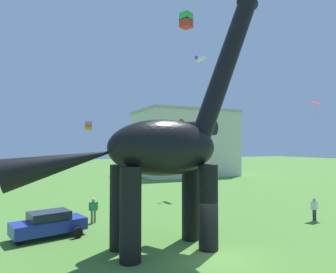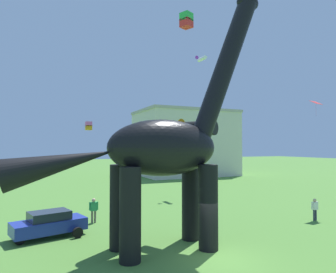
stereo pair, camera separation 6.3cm
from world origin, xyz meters
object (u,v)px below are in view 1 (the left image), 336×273
at_px(kite_high_right, 200,59).
at_px(person_watching_child, 93,208).
at_px(kite_far_left, 315,103).
at_px(kite_high_left, 189,128).
at_px(person_near_flyer, 314,207).
at_px(dinosaur_sculpture, 163,148).
at_px(kite_mid_center, 88,126).
at_px(parked_sedan_left, 49,224).
at_px(kite_apex, 186,20).

bearing_deg(kite_high_right, person_watching_child, -146.00).
bearing_deg(kite_far_left, person_watching_child, 168.73).
bearing_deg(kite_high_left, person_watching_child, 127.54).
height_order(person_near_flyer, kite_far_left, kite_far_left).
relative_size(person_watching_child, kite_far_left, 1.29).
bearing_deg(dinosaur_sculpture, kite_high_left, 23.24).
height_order(person_watching_child, kite_high_right, kite_high_right).
height_order(kite_mid_center, kite_far_left, kite_far_left).
bearing_deg(person_near_flyer, kite_high_left, -60.04).
relative_size(parked_sedan_left, person_near_flyer, 2.82).
xyz_separation_m(person_near_flyer, kite_high_left, (-10.57, -0.03, 5.60)).
height_order(parked_sedan_left, kite_mid_center, kite_mid_center).
relative_size(dinosaur_sculpture, kite_high_right, 9.37).
bearing_deg(person_watching_child, kite_mid_center, -134.58).
relative_size(kite_apex, kite_far_left, 0.83).
distance_m(kite_mid_center, kite_far_left, 19.42).
bearing_deg(person_watching_child, kite_high_left, 84.69).
xyz_separation_m(parked_sedan_left, kite_apex, (9.75, 0.72, 14.44)).
bearing_deg(kite_far_left, kite_high_right, 104.63).
bearing_deg(kite_mid_center, person_watching_child, -91.74).
bearing_deg(person_near_flyer, parked_sedan_left, -71.32).
xyz_separation_m(person_watching_child, kite_apex, (6.68, -1.62, 14.18)).
bearing_deg(parked_sedan_left, person_watching_child, 22.49).
distance_m(kite_high_right, kite_high_left, 21.15).
xyz_separation_m(dinosaur_sculpture, parked_sedan_left, (-5.40, 4.84, -4.60)).
height_order(person_watching_child, kite_mid_center, kite_mid_center).
distance_m(parked_sedan_left, kite_high_right, 26.53).
height_order(kite_apex, kite_mid_center, kite_apex).
xyz_separation_m(kite_mid_center, kite_far_left, (18.09, -6.74, 2.08)).
height_order(kite_high_right, kite_far_left, kite_high_right).
relative_size(kite_high_right, kite_high_left, 0.49).
xyz_separation_m(person_watching_child, kite_high_left, (4.57, -5.95, 5.51)).
height_order(person_near_flyer, kite_mid_center, kite_mid_center).
xyz_separation_m(parked_sedan_left, kite_mid_center, (3.16, 5.45, 6.36)).
distance_m(person_watching_child, kite_high_left, 9.31).
xyz_separation_m(parked_sedan_left, person_near_flyer, (18.21, -3.58, 0.16)).
bearing_deg(kite_far_left, kite_apex, 170.13).
relative_size(person_watching_child, kite_high_left, 0.54).
relative_size(kite_apex, kite_mid_center, 1.62).
xyz_separation_m(person_near_flyer, kite_far_left, (3.05, 2.29, 8.28)).
relative_size(person_near_flyer, kite_high_right, 1.00).
xyz_separation_m(person_watching_child, kite_high_right, (14.66, 9.89, 15.25)).
height_order(kite_apex, kite_high_left, kite_apex).
relative_size(kite_apex, kite_high_left, 0.34).
bearing_deg(kite_apex, kite_high_right, 55.27).
bearing_deg(kite_high_left, kite_apex, 64.01).
xyz_separation_m(kite_mid_center, kite_high_left, (4.48, -9.06, -0.59)).
xyz_separation_m(kite_apex, kite_high_left, (-2.11, -4.33, -8.67)).
bearing_deg(kite_apex, dinosaur_sculpture, -128.00).
bearing_deg(kite_high_left, parked_sedan_left, 154.72).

